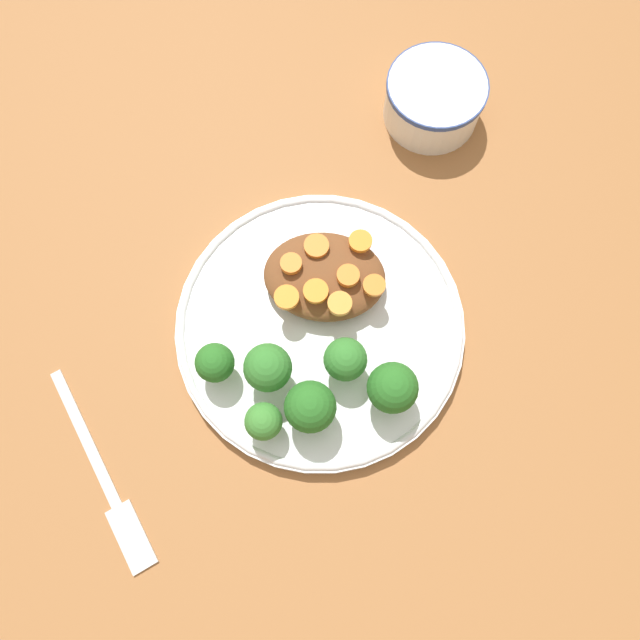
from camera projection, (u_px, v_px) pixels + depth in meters
ground_plane at (320, 329)px, 0.61m from camera, size 4.00×4.00×0.00m
plate at (320, 326)px, 0.60m from camera, size 0.28×0.28×0.02m
dip_bowl at (434, 98)px, 0.65m from camera, size 0.10×0.10×0.05m
stew_mound at (329, 277)px, 0.59m from camera, size 0.12×0.09×0.03m
broccoli_floret_0 at (392, 388)px, 0.54m from camera, size 0.05×0.05×0.06m
broccoli_floret_1 at (268, 368)px, 0.55m from camera, size 0.04×0.04×0.06m
broccoli_floret_2 at (264, 422)px, 0.54m from camera, size 0.03×0.03×0.05m
broccoli_floret_3 at (312, 407)px, 0.54m from camera, size 0.05×0.05×0.06m
broccoli_floret_4 at (345, 360)px, 0.55m from camera, size 0.04×0.04×0.05m
broccoli_floret_5 at (215, 363)px, 0.56m from camera, size 0.04×0.04×0.05m
carrot_slice_0 at (348, 276)px, 0.57m from camera, size 0.02×0.02×0.01m
carrot_slice_1 at (291, 264)px, 0.57m from camera, size 0.02×0.02×0.01m
carrot_slice_2 at (360, 241)px, 0.58m from camera, size 0.02×0.02×0.00m
carrot_slice_3 at (316, 246)px, 0.58m from camera, size 0.02×0.02×0.00m
carrot_slice_4 at (316, 291)px, 0.57m from camera, size 0.02×0.02×0.01m
carrot_slice_5 at (374, 285)px, 0.57m from camera, size 0.02×0.02×0.00m
carrot_slice_6 at (287, 297)px, 0.56m from camera, size 0.02×0.02×0.01m
carrot_slice_7 at (340, 304)px, 0.56m from camera, size 0.02×0.02×0.01m
fork at (108, 487)px, 0.56m from camera, size 0.13×0.17×0.01m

